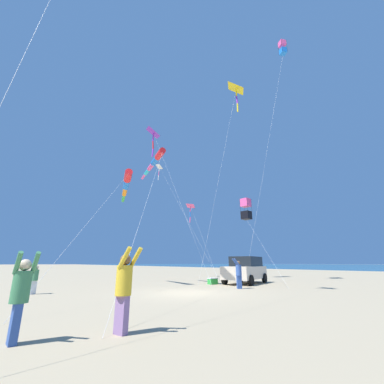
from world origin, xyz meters
The scene contains 15 objects.
ground_plane centered at (0.00, 0.00, 0.00)m, with size 600.00×600.00×0.00m, color tan.
parked_car centered at (-6.61, -2.57, 0.95)m, with size 4.68×3.43×1.85m.
cooler_box centered at (-4.18, -3.31, 0.21)m, with size 0.62×0.42×0.42m.
person_adult_flyer centered at (5.11, 5.44, 0.95)m, with size 0.52×0.60×1.74m.
person_child_green_jacket centered at (-3.52, -0.05, 0.91)m, with size 0.58×0.50×1.66m.
person_child_grey_jacket centered at (6.32, -3.54, 0.77)m, with size 0.49×0.43×1.42m.
person_bystander_far centered at (6.94, 5.03, 0.88)m, with size 0.41×0.51×1.62m.
kite_box_teal_far_right centered at (-11.90, -7.22, 6.83)m, with size 6.69×9.32×7.93m.
kite_delta_magenta_far_left centered at (-9.58, -14.17, 8.15)m, with size 3.73×9.55×8.51m.
kite_windsock_long_streamer_left centered at (0.23, -4.06, 8.19)m, with size 6.11×13.44×8.38m.
kite_delta_orange_high_right centered at (-7.52, -3.31, 17.24)m, with size 5.84×1.67×17.70m.
kite_box_green_low_center centered at (-10.97, -0.29, 21.36)m, with size 5.64×1.91×22.12m.
kite_windsock_small_distant centered at (1.51, -5.75, 6.87)m, with size 6.43×11.47×7.48m.
kite_delta_long_streamer_right centered at (-3.68, -12.98, 15.86)m, with size 2.48×11.58×16.46m.
kite_delta_purple_drifting centered at (-3.70, -11.17, 11.02)m, with size 2.83×7.07×11.35m.
Camera 1 is at (7.06, 10.95, 1.40)m, focal length 23.40 mm.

